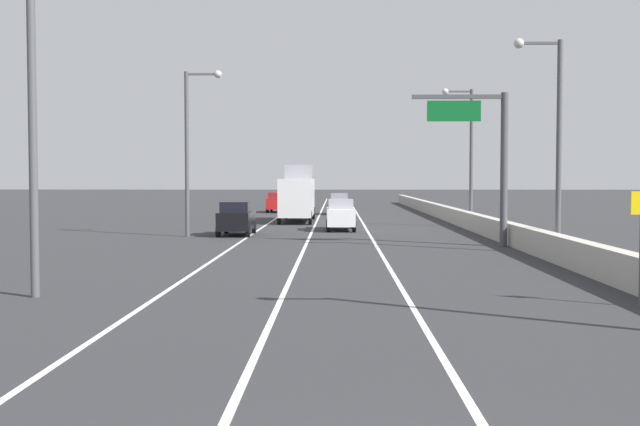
% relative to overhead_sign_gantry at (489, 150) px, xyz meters
% --- Properties ---
extents(ground_plane, '(320.00, 320.00, 0.00)m').
position_rel_overhead_sign_gantry_xyz_m(ground_plane, '(-6.96, 32.84, -4.73)').
color(ground_plane, '#2D2D30').
extents(lane_stripe_left, '(0.16, 130.00, 0.00)m').
position_rel_overhead_sign_gantry_xyz_m(lane_stripe_left, '(-12.46, 23.84, -4.73)').
color(lane_stripe_left, silver).
rests_on(lane_stripe_left, ground_plane).
extents(lane_stripe_center, '(0.16, 130.00, 0.00)m').
position_rel_overhead_sign_gantry_xyz_m(lane_stripe_center, '(-8.96, 23.84, -4.73)').
color(lane_stripe_center, silver).
rests_on(lane_stripe_center, ground_plane).
extents(lane_stripe_right, '(0.16, 130.00, 0.00)m').
position_rel_overhead_sign_gantry_xyz_m(lane_stripe_right, '(-5.46, 23.84, -4.73)').
color(lane_stripe_right, silver).
rests_on(lane_stripe_right, ground_plane).
extents(jersey_barrier_right, '(0.60, 120.00, 1.10)m').
position_rel_overhead_sign_gantry_xyz_m(jersey_barrier_right, '(1.34, 8.84, -4.18)').
color(jersey_barrier_right, '#B2ADA3').
rests_on(jersey_barrier_right, ground_plane).
extents(overhead_sign_gantry, '(4.68, 0.36, 7.50)m').
position_rel_overhead_sign_gantry_xyz_m(overhead_sign_gantry, '(0.00, 0.00, 0.00)').
color(overhead_sign_gantry, '#47474C').
rests_on(overhead_sign_gantry, ground_plane).
extents(lamp_post_right_second, '(2.14, 0.44, 9.45)m').
position_rel_overhead_sign_gantry_xyz_m(lamp_post_right_second, '(2.06, -3.72, 0.74)').
color(lamp_post_right_second, '#4C4C51').
rests_on(lamp_post_right_second, ground_plane).
extents(lamp_post_right_third, '(2.14, 0.44, 9.45)m').
position_rel_overhead_sign_gantry_xyz_m(lamp_post_right_third, '(1.49, 15.22, 0.74)').
color(lamp_post_right_third, '#4C4C51').
rests_on(lamp_post_right_third, ground_plane).
extents(lamp_post_left_near, '(2.14, 0.44, 9.45)m').
position_rel_overhead_sign_gantry_xyz_m(lamp_post_left_near, '(-15.61, -16.66, 0.74)').
color(lamp_post_left_near, '#4C4C51').
rests_on(lamp_post_left_near, ground_plane).
extents(lamp_post_left_mid, '(2.14, 0.44, 9.45)m').
position_rel_overhead_sign_gantry_xyz_m(lamp_post_left_mid, '(-15.68, 6.07, 0.74)').
color(lamp_post_left_mid, '#4C4C51').
rests_on(lamp_post_left_mid, ground_plane).
extents(car_blue_0, '(1.98, 4.39, 2.03)m').
position_rel_overhead_sign_gantry_xyz_m(car_blue_0, '(-13.28, 59.01, -3.72)').
color(car_blue_0, '#1E389E').
rests_on(car_blue_0, ground_plane).
extents(car_red_1, '(2.04, 4.25, 1.98)m').
position_rel_overhead_sign_gantry_xyz_m(car_red_1, '(-13.18, 38.21, -3.74)').
color(car_red_1, red).
rests_on(car_red_1, ground_plane).
extents(car_black_2, '(1.91, 4.11, 1.99)m').
position_rel_overhead_sign_gantry_xyz_m(car_black_2, '(-13.28, 7.15, -3.74)').
color(car_black_2, black).
rests_on(car_black_2, ground_plane).
extents(car_gray_3, '(1.91, 4.39, 2.10)m').
position_rel_overhead_sign_gantry_xyz_m(car_gray_3, '(-10.73, 42.48, -3.69)').
color(car_gray_3, slate).
rests_on(car_gray_3, ground_plane).
extents(car_white_4, '(1.90, 4.70, 2.00)m').
position_rel_overhead_sign_gantry_xyz_m(car_white_4, '(-7.17, 11.66, -3.73)').
color(car_white_4, white).
rests_on(car_white_4, ground_plane).
extents(car_silver_5, '(1.83, 4.39, 1.95)m').
position_rel_overhead_sign_gantry_xyz_m(car_silver_5, '(-7.17, 33.85, -3.75)').
color(car_silver_5, '#B7B7BC').
rests_on(car_silver_5, ground_plane).
extents(box_truck, '(2.48, 8.77, 4.40)m').
position_rel_overhead_sign_gantry_xyz_m(box_truck, '(-10.43, 21.60, -2.71)').
color(box_truck, silver).
rests_on(box_truck, ground_plane).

